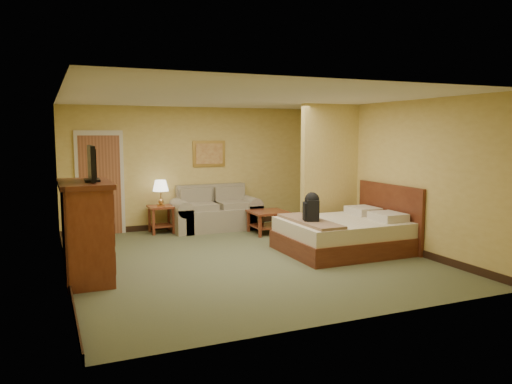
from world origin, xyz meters
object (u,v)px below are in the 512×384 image
loveseat (215,215)px  dresser (86,231)px  bed (347,234)px  coffee_table (268,217)px

loveseat → dresser: 4.01m
dresser → bed: bearing=0.2°
coffee_table → bed: size_ratio=0.36×
loveseat → bed: (1.46, -2.80, 0.00)m
loveseat → coffee_table: (0.84, -0.86, 0.03)m
bed → coffee_table: bearing=107.8°
coffee_table → bed: bed is taller
bed → loveseat: bearing=117.6°
loveseat → bed: bearing=-62.4°
coffee_table → dresser: bearing=-152.0°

